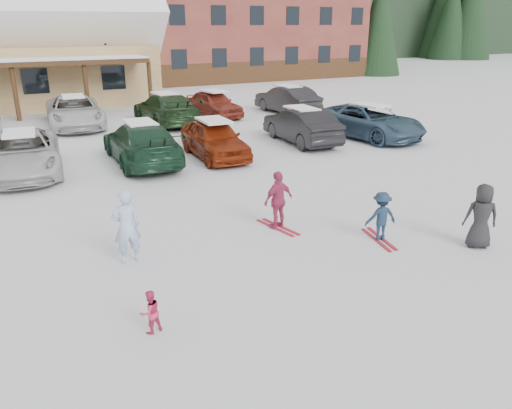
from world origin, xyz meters
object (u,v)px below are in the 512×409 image
parked_car_5 (301,125)px  parked_car_13 (287,100)px  bystander_dark (481,216)px  parked_car_10 (75,112)px  child_magenta (278,200)px  parked_car_2 (22,153)px  adult_skier (126,227)px  parked_car_6 (369,121)px  parked_car_4 (214,139)px  parked_car_12 (214,104)px  child_navy (381,216)px  toddler_red (150,312)px  parked_car_3 (142,143)px  lamp_post (106,48)px  parked_car_11 (166,109)px

parked_car_5 → parked_car_13: (3.32, 6.75, 0.02)m
bystander_dark → parked_car_10: 20.03m
child_magenta → parked_car_2: (-5.34, 8.23, -0.02)m
adult_skier → parked_car_6: bearing=-152.5°
parked_car_4 → parked_car_10: bearing=116.2°
adult_skier → parked_car_2: bearing=-82.8°
parked_car_12 → child_magenta: bearing=-115.4°
parked_car_10 → parked_car_12: size_ratio=1.32×
child_navy → bystander_dark: 2.22m
child_magenta → parked_car_6: 11.59m
toddler_red → parked_car_4: size_ratio=0.18×
toddler_red → child_magenta: (4.16, 2.97, 0.36)m
parked_car_12 → parked_car_3: bearing=-136.7°
toddler_red → child_magenta: size_ratio=0.52×
parked_car_3 → parked_car_10: 8.30m
adult_skier → parked_car_2: (-1.51, 8.39, -0.10)m
parked_car_2 → parked_car_5: 11.03m
toddler_red → parked_car_2: size_ratio=0.15×
child_magenta → bystander_dark: size_ratio=0.98×
parked_car_6 → parked_car_4: bearing=171.6°
toddler_red → child_navy: child_navy is taller
parked_car_10 → lamp_post: bearing=70.4°
bystander_dark → parked_car_11: bearing=-50.6°
toddler_red → parked_car_5: bearing=-148.0°
toddler_red → parked_car_5: parked_car_5 is taller
parked_car_3 → parked_car_6: (10.28, -0.40, -0.02)m
parked_car_6 → parked_car_11: size_ratio=0.99×
parked_car_11 → adult_skier: bearing=67.4°
parked_car_4 → parked_car_10: (-3.81, 8.68, 0.05)m
parked_car_2 → parked_car_3: 4.02m
bystander_dark → parked_car_13: bearing=-73.2°
lamp_post → parked_car_12: (3.94, -7.92, -2.69)m
bystander_dark → parked_car_10: parked_car_10 is taller
parked_car_2 → parked_car_11: 9.66m
parked_car_6 → parked_car_11: bearing=125.3°
parked_car_13 → parked_car_4: bearing=40.5°
bystander_dark → lamp_post: bearing=-50.4°
lamp_post → parked_car_3: 16.02m
parked_car_11 → parked_car_12: bearing=-167.1°
bystander_dark → parked_car_2: size_ratio=0.29×
lamp_post → bystander_dark: size_ratio=3.95×
child_navy → bystander_dark: bearing=154.7°
adult_skier → child_navy: size_ratio=1.37×
toddler_red → parked_car_3: size_ratio=0.15×
toddler_red → parked_car_13: 21.99m
parked_car_2 → parked_car_5: bearing=3.1°
parked_car_5 → parked_car_11: parked_car_11 is taller
child_navy → child_magenta: (-1.79, 1.77, 0.14)m
toddler_red → bystander_dark: bearing=163.1°
lamp_post → parked_car_11: 9.14m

